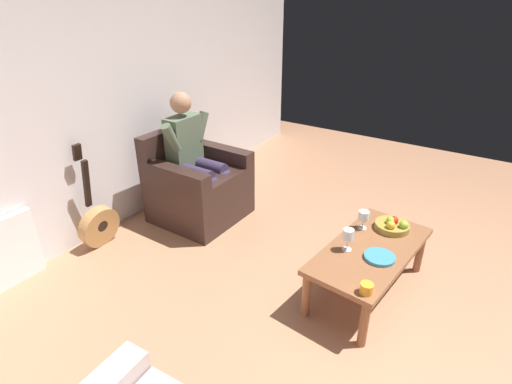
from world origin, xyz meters
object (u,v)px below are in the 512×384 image
Objects in this scene: person_seated at (194,154)px; wine_glass_near at (348,236)px; fruit_bowl at (393,225)px; candle_jar at (366,288)px; coffee_table at (370,254)px; guitar at (98,223)px; armchair at (197,187)px; wine_glass_far at (364,217)px; decorative_dish at (380,257)px.

wine_glass_near is at bearing 80.31° from person_seated.
candle_jar is at bearing 5.41° from fruit_bowl.
fruit_bowl reaches higher than coffee_table.
guitar is 2.40m from candle_jar.
armchair is at bearing 90.00° from person_seated.
person_seated is at bearing -96.70° from coffee_table.
wine_glass_near is 1.13× the size of wine_glass_far.
fruit_bowl is (-0.13, 1.91, -0.24)m from person_seated.
armchair is 3.31× the size of fruit_bowl.
candle_jar is at bearing 71.46° from armchair.
coffee_table is 2.35m from guitar.
wine_glass_far is 0.24m from fruit_bowl.
decorative_dish is at bearing 36.78° from wine_glass_far.
guitar is 5.57× the size of wine_glass_near.
person_seated is 5.74× the size of decorative_dish.
wine_glass_far reaches higher than coffee_table.
wine_glass_near is at bearing 80.26° from armchair.
guitar is at bearing -23.14° from armchair.
armchair is 5.14× the size of wine_glass_near.
fruit_bowl is 1.22× the size of decorative_dish.
wine_glass_far reaches higher than candle_jar.
person_seated is 1.75m from wine_glass_near.
candle_jar is at bearing 6.03° from decorative_dish.
guitar is 2.53m from fruit_bowl.
armchair is at bearing -96.73° from coffee_table.
guitar is at bearing -85.62° from candle_jar.
wine_glass_near is 2.04× the size of candle_jar.
candle_jar is (0.84, 0.08, -0.00)m from fruit_bowl.
guitar is (0.89, -0.40, -0.46)m from person_seated.
guitar reaches higher than fruit_bowl.
wine_glass_near reaches higher than candle_jar.
armchair is 0.99m from guitar.
armchair is 0.92× the size of guitar.
decorative_dish is (0.31, 1.94, 0.08)m from armchair.
person_seated is at bearing -90.00° from armchair.
armchair reaches higher than fruit_bowl.
decorative_dish is at bearing 4.83° from fruit_bowl.
guitar is at bearing -22.67° from person_seated.
wine_glass_near is at bearing -23.47° from fruit_bowl.
person_seated is 1.07× the size of coffee_table.
fruit_bowl is (-0.46, 0.20, -0.08)m from wine_glass_near.
decorative_dish is at bearing -173.97° from candle_jar.
person_seated is at bearing -89.35° from wine_glass_far.
armchair is 5.78× the size of wine_glass_far.
person_seated is (-0.00, -0.01, 0.35)m from armchair.
decorative_dish is at bearing 46.20° from coffee_table.
armchair is at bearing 155.66° from guitar.
person_seated is 1.99m from decorative_dish.
candle_jar is at bearing 15.41° from coffee_table.
coffee_table is at bearing 106.72° from guitar.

